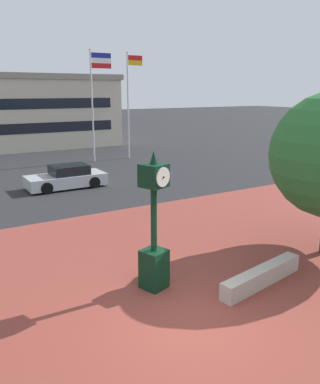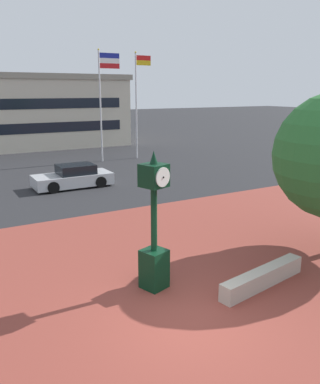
{
  "view_description": "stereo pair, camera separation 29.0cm",
  "coord_description": "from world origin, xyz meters",
  "px_view_note": "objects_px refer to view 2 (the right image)",
  "views": [
    {
      "loc": [
        -4.93,
        -6.83,
        5.32
      ],
      "look_at": [
        0.22,
        1.73,
        2.76
      ],
      "focal_mm": 37.15,
      "sensor_mm": 36.0,
      "label": 1
    },
    {
      "loc": [
        -4.68,
        -6.97,
        5.32
      ],
      "look_at": [
        0.22,
        1.73,
        2.76
      ],
      "focal_mm": 37.15,
      "sensor_mm": 36.0,
      "label": 2
    }
  ],
  "objects_px": {
    "street_clock": "(154,234)",
    "flagpole_secondary": "(137,99)",
    "flagpole_primary": "(103,95)",
    "car_street_near": "(73,177)"
  },
  "relations": [
    {
      "from": "flagpole_primary",
      "to": "car_street_near",
      "type": "bearing_deg",
      "value": -123.47
    },
    {
      "from": "street_clock",
      "to": "flagpole_primary",
      "type": "relative_size",
      "value": 0.46
    },
    {
      "from": "street_clock",
      "to": "car_street_near",
      "type": "height_order",
      "value": "street_clock"
    },
    {
      "from": "street_clock",
      "to": "flagpole_secondary",
      "type": "distance_m",
      "value": 22.18
    },
    {
      "from": "street_clock",
      "to": "flagpole_primary",
      "type": "xyz_separation_m",
      "value": [
        6.46,
        19.87,
        3.44
      ]
    },
    {
      "from": "street_clock",
      "to": "flagpole_secondary",
      "type": "relative_size",
      "value": 0.47
    },
    {
      "from": "car_street_near",
      "to": "flagpole_primary",
      "type": "bearing_deg",
      "value": -33.77
    },
    {
      "from": "car_street_near",
      "to": "street_clock",
      "type": "bearing_deg",
      "value": 172.09
    },
    {
      "from": "flagpole_secondary",
      "to": "flagpole_primary",
      "type": "bearing_deg",
      "value": 180.0
    },
    {
      "from": "flagpole_secondary",
      "to": "street_clock",
      "type": "bearing_deg",
      "value": -115.17
    }
  ]
}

